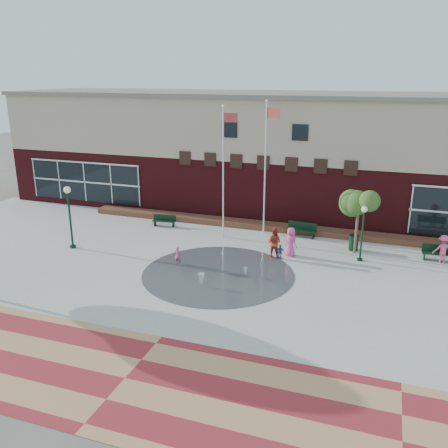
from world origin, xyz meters
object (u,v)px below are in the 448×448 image
(flagpole_left, at_px, (224,166))
(flagpole_right, at_px, (266,161))
(bench_left, at_px, (164,223))
(trash_can, at_px, (354,243))
(child_splash, at_px, (178,255))

(flagpole_left, height_order, flagpole_right, flagpole_right)
(bench_left, relative_size, trash_can, 1.70)
(trash_can, distance_m, child_splash, 11.02)
(flagpole_right, distance_m, trash_can, 7.73)
(flagpole_left, height_order, bench_left, flagpole_left)
(flagpole_left, bearing_deg, bench_left, 167.48)
(trash_can, bearing_deg, flagpole_right, 167.29)
(trash_can, bearing_deg, bench_left, 177.74)
(flagpole_right, distance_m, child_splash, 9.00)
(flagpole_left, xyz_separation_m, bench_left, (-4.85, 0.79, -4.58))
(trash_can, relative_size, child_splash, 0.94)
(flagpole_left, height_order, trash_can, flagpole_left)
(flagpole_right, xyz_separation_m, trash_can, (6.11, -1.38, -4.53))
(trash_can, bearing_deg, child_splash, -149.14)
(bench_left, relative_size, child_splash, 1.61)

